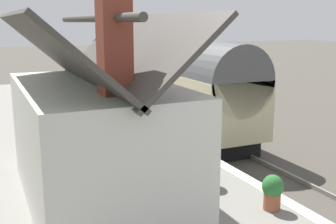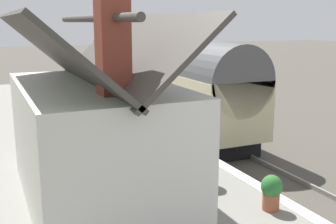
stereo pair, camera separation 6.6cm
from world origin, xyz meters
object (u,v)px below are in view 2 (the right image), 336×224
(planter_edge_far, at_px, (187,149))
(station_sign_board, at_px, (149,100))
(train, at_px, (180,85))
(station_building, at_px, (96,137))
(planter_bench_left, at_px, (203,168))
(lamp_post_platform, at_px, (96,56))
(planter_by_door, at_px, (40,131))
(bench_platform_end, at_px, (76,97))
(planter_edge_near, at_px, (271,191))
(bench_near_building, at_px, (90,106))

(planter_edge_far, height_order, station_sign_board, station_sign_board)
(train, relative_size, station_building, 1.72)
(planter_bench_left, distance_m, lamp_post_platform, 14.19)
(planter_by_door, height_order, lamp_post_platform, lamp_post_platform)
(station_building, height_order, bench_platform_end, station_building)
(planter_by_door, distance_m, planter_bench_left, 6.73)
(planter_edge_near, height_order, planter_edge_far, planter_edge_near)
(bench_platform_end, xyz_separation_m, station_sign_board, (-5.90, -1.55, 0.71))
(bench_platform_end, height_order, planter_edge_near, bench_platform_end)
(bench_platform_end, bearing_deg, planter_bench_left, -176.23)
(train, height_order, lamp_post_platform, train)
(station_building, distance_m, planter_bench_left, 2.89)
(train, height_order, bench_platform_end, train)
(lamp_post_platform, bearing_deg, station_building, 165.25)
(planter_edge_near, distance_m, planter_bench_left, 1.98)
(bench_near_building, height_order, bench_platform_end, same)
(bench_platform_end, bearing_deg, bench_near_building, -179.31)
(bench_platform_end, bearing_deg, station_sign_board, -165.27)
(train, height_order, station_sign_board, train)
(planter_edge_near, height_order, planter_bench_left, planter_bench_left)
(station_sign_board, bearing_deg, planter_bench_left, 172.21)
(station_building, xyz_separation_m, lamp_post_platform, (13.73, -3.62, 0.76))
(train, bearing_deg, planter_edge_near, 165.44)
(planter_edge_near, xyz_separation_m, lamp_post_platform, (15.89, -0.24, 1.86))
(bench_near_building, bearing_deg, train, -99.64)
(planter_by_door, height_order, station_sign_board, station_sign_board)
(train, distance_m, station_sign_board, 3.66)
(station_building, bearing_deg, bench_near_building, -12.47)
(planter_edge_far, bearing_deg, station_sign_board, -1.91)
(planter_edge_near, height_order, lamp_post_platform, lamp_post_platform)
(planter_edge_far, distance_m, planter_bench_left, 2.32)
(bench_platform_end, bearing_deg, planter_edge_far, -171.35)
(planter_by_door, bearing_deg, bench_platform_end, -23.45)
(planter_by_door, bearing_deg, train, -69.55)
(lamp_post_platform, bearing_deg, bench_near_building, 161.36)
(bench_near_building, relative_size, planter_edge_near, 1.73)
(planter_by_door, xyz_separation_m, planter_edge_near, (-7.73, -3.98, 0.05))
(train, xyz_separation_m, planter_by_door, (-2.47, 6.63, -0.91))
(planter_bench_left, xyz_separation_m, lamp_post_platform, (14.04, -0.95, 1.83))
(planter_edge_near, bearing_deg, train, -14.56)
(bench_near_building, distance_m, planter_by_door, 4.06)
(bench_near_building, height_order, planter_edge_near, bench_near_building)
(bench_near_building, relative_size, planter_bench_left, 1.54)
(station_building, bearing_deg, station_sign_board, -32.41)
(planter_by_door, xyz_separation_m, planter_edge_far, (-3.66, -3.94, -0.11))
(lamp_post_platform, bearing_deg, planter_edge_far, 178.64)
(station_sign_board, bearing_deg, train, -44.62)
(train, relative_size, bench_near_building, 7.48)
(bench_near_building, relative_size, station_sign_board, 0.90)
(planter_by_door, distance_m, planter_edge_near, 8.70)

